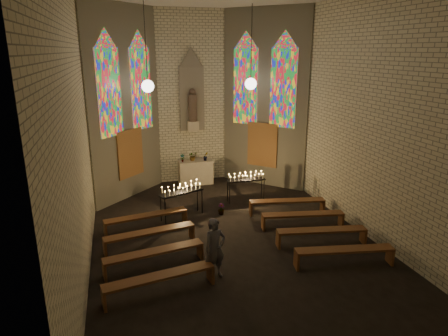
{
  "coord_description": "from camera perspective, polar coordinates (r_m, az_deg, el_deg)",
  "views": [
    {
      "loc": [
        -3.09,
        -10.25,
        5.42
      ],
      "look_at": [
        0.12,
        1.41,
        1.83
      ],
      "focal_mm": 32.0,
      "sensor_mm": 36.0,
      "label": 1
    }
  ],
  "objects": [
    {
      "name": "flower_vase_center",
      "position": [
        16.59,
        -4.5,
        1.74
      ],
      "size": [
        0.43,
        0.4,
        0.4
      ],
      "primitive_type": "imported",
      "rotation": [
        0.0,
        0.0,
        0.3
      ],
      "color": "#4C723F",
      "rests_on": "altar"
    },
    {
      "name": "pew_left_2",
      "position": [
        10.6,
        -9.93,
        -11.98
      ],
      "size": [
        2.6,
        0.79,
        0.5
      ],
      "rotation": [
        0.0,
        0.0,
        0.17
      ],
      "color": "brown",
      "rests_on": "ground"
    },
    {
      "name": "aisle_flower_pot",
      "position": [
        13.71,
        -0.41,
        -5.89
      ],
      "size": [
        0.22,
        0.22,
        0.38
      ],
      "primitive_type": "imported",
      "rotation": [
        0.0,
        0.0,
        0.04
      ],
      "color": "#4C723F",
      "rests_on": "ground"
    },
    {
      "name": "pew_left_0",
      "position": [
        12.76,
        -11.04,
        -6.94
      ],
      "size": [
        2.6,
        0.79,
        0.5
      ],
      "rotation": [
        0.0,
        0.0,
        0.17
      ],
      "color": "brown",
      "rests_on": "ground"
    },
    {
      "name": "visitor",
      "position": [
        9.91,
        -1.29,
        -11.43
      ],
      "size": [
        0.65,
        0.52,
        1.55
      ],
      "primitive_type": "imported",
      "rotation": [
        0.0,
        0.0,
        0.3
      ],
      "color": "#55545F",
      "rests_on": "ground"
    },
    {
      "name": "pew_right_2",
      "position": [
        11.91,
        13.77,
        -8.89
      ],
      "size": [
        2.6,
        0.79,
        0.5
      ],
      "rotation": [
        0.0,
        0.0,
        -0.17
      ],
      "color": "brown",
      "rests_on": "ground"
    },
    {
      "name": "pew_left_1",
      "position": [
        11.67,
        -10.54,
        -9.22
      ],
      "size": [
        2.6,
        0.79,
        0.5
      ],
      "rotation": [
        0.0,
        0.0,
        0.17
      ],
      "color": "brown",
      "rests_on": "ground"
    },
    {
      "name": "pew_left_3",
      "position": [
        9.57,
        -9.17,
        -15.33
      ],
      "size": [
        2.6,
        0.79,
        0.5
      ],
      "rotation": [
        0.0,
        0.0,
        0.17
      ],
      "color": "brown",
      "rests_on": "ground"
    },
    {
      "name": "altar",
      "position": [
        16.74,
        -4.08,
        -0.6
      ],
      "size": [
        1.4,
        0.6,
        1.0
      ],
      "primitive_type": "cube",
      "color": "beige",
      "rests_on": "ground"
    },
    {
      "name": "pew_right_0",
      "position": [
        13.87,
        9.01,
        -4.89
      ],
      "size": [
        2.6,
        0.79,
        0.5
      ],
      "rotation": [
        0.0,
        0.0,
        -0.17
      ],
      "color": "brown",
      "rests_on": "ground"
    },
    {
      "name": "floor",
      "position": [
        12.0,
        1.24,
        -10.31
      ],
      "size": [
        12.0,
        12.0,
        0.0
      ],
      "primitive_type": "plane",
      "color": "black",
      "rests_on": "ground"
    },
    {
      "name": "votive_stand_right",
      "position": [
        14.68,
        3.17,
        -1.43
      ],
      "size": [
        1.43,
        0.34,
        1.05
      ],
      "rotation": [
        0.0,
        0.0,
        0.0
      ],
      "color": "black",
      "rests_on": "ground"
    },
    {
      "name": "pew_right_1",
      "position": [
        12.87,
        11.2,
        -6.74
      ],
      "size": [
        2.6,
        0.79,
        0.5
      ],
      "rotation": [
        0.0,
        0.0,
        -0.17
      ],
      "color": "brown",
      "rests_on": "ground"
    },
    {
      "name": "flower_vase_right",
      "position": [
        16.55,
        -2.64,
        1.7
      ],
      "size": [
        0.24,
        0.21,
        0.38
      ],
      "primitive_type": "imported",
      "rotation": [
        0.0,
        0.0,
        0.25
      ],
      "color": "#4C723F",
      "rests_on": "altar"
    },
    {
      "name": "room",
      "position": [
        14.07,
        -2.64,
        9.56
      ],
      "size": [
        8.22,
        12.43,
        7.0
      ],
      "color": "beige",
      "rests_on": "ground"
    },
    {
      "name": "votive_stand_left",
      "position": [
        13.28,
        -6.09,
        -3.15
      ],
      "size": [
        1.56,
        0.92,
        1.13
      ],
      "rotation": [
        0.0,
        0.0,
        0.39
      ],
      "color": "black",
      "rests_on": "ground"
    },
    {
      "name": "flower_vase_left",
      "position": [
        16.42,
        -5.97,
        1.44
      ],
      "size": [
        0.18,
        0.12,
        0.34
      ],
      "primitive_type": "imported",
      "rotation": [
        0.0,
        0.0,
        -0.0
      ],
      "color": "#4C723F",
      "rests_on": "altar"
    },
    {
      "name": "pew_right_3",
      "position": [
        11.0,
        16.82,
        -11.38
      ],
      "size": [
        2.6,
        0.79,
        0.5
      ],
      "rotation": [
        0.0,
        0.0,
        -0.17
      ],
      "color": "brown",
      "rests_on": "ground"
    }
  ]
}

